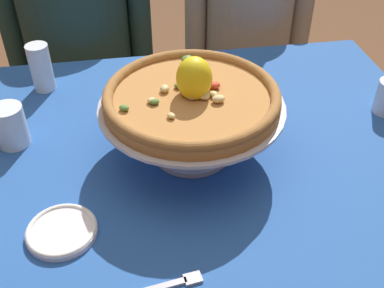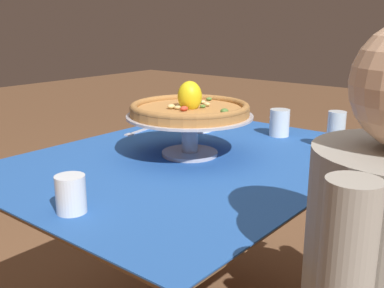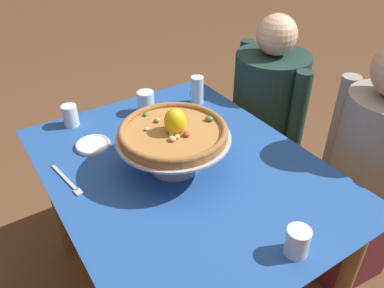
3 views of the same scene
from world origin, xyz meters
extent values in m
cylinder|color=olive|center=(-0.53, -0.39, 0.36)|extent=(0.06, 0.06, 0.72)
cylinder|color=olive|center=(-0.53, 0.39, 0.36)|extent=(0.06, 0.06, 0.72)
cube|color=olive|center=(0.00, 0.00, 0.73)|extent=(1.19, 0.91, 0.02)
cube|color=#23519E|center=(0.00, 0.00, 0.75)|extent=(1.23, 0.95, 0.00)
cylinder|color=#B7B7C1|center=(-0.02, -0.03, 0.75)|extent=(0.19, 0.19, 0.01)
cylinder|color=#B7B7C1|center=(-0.02, -0.03, 0.82)|extent=(0.05, 0.05, 0.12)
cylinder|color=#B7B7C1|center=(-0.02, -0.03, 0.88)|extent=(0.42, 0.42, 0.01)
cylinder|color=#AD753D|center=(-0.02, -0.03, 0.90)|extent=(0.39, 0.39, 0.02)
torus|color=olive|center=(-0.02, -0.03, 0.91)|extent=(0.39, 0.39, 0.02)
ellipsoid|color=tan|center=(-0.08, -0.10, 0.91)|extent=(0.02, 0.02, 0.01)
ellipsoid|color=tan|center=(0.03, -0.06, 0.92)|extent=(0.03, 0.03, 0.02)
ellipsoid|color=tan|center=(-0.11, -0.04, 0.91)|extent=(0.02, 0.02, 0.01)
ellipsoid|color=#C63D28|center=(0.03, -0.01, 0.92)|extent=(0.03, 0.02, 0.02)
ellipsoid|color=#4C7533|center=(-0.05, 0.01, 0.91)|extent=(0.02, 0.02, 0.01)
ellipsoid|color=#4C7533|center=(-0.11, -0.05, 0.91)|extent=(0.02, 0.02, 0.01)
ellipsoid|color=#4C7533|center=(-0.01, 0.12, 0.92)|extent=(0.04, 0.04, 0.02)
ellipsoid|color=tan|center=(-0.08, 0.00, 0.92)|extent=(0.03, 0.03, 0.01)
ellipsoid|color=beige|center=(0.00, -0.04, 0.92)|extent=(0.04, 0.04, 0.02)
ellipsoid|color=#C63D28|center=(-0.04, -0.02, 0.91)|extent=(0.03, 0.03, 0.01)
ellipsoid|color=#4C7533|center=(-0.01, -0.01, 0.91)|extent=(0.03, 0.03, 0.01)
ellipsoid|color=tan|center=(-0.02, -0.04, 0.92)|extent=(0.03, 0.02, 0.01)
ellipsoid|color=#4C7533|center=(-0.17, -0.06, 0.91)|extent=(0.03, 0.03, 0.01)
ellipsoid|color=tan|center=(0.02, -0.04, 0.91)|extent=(0.03, 0.03, 0.01)
ellipsoid|color=yellow|center=(-0.02, -0.02, 0.95)|extent=(0.10, 0.10, 0.10)
cylinder|color=white|center=(0.52, 0.06, 0.79)|extent=(0.07, 0.07, 0.09)
cylinder|color=silver|center=(0.52, 0.06, 0.77)|extent=(0.06, 0.06, 0.06)
cylinder|color=silver|center=(-0.39, 0.32, 0.82)|extent=(0.06, 0.06, 0.14)
cylinder|color=silver|center=(-0.39, 0.32, 0.78)|extent=(0.05, 0.05, 0.06)
cylinder|color=white|center=(-0.53, -0.25, 0.80)|extent=(0.07, 0.07, 0.10)
cylinder|color=silver|center=(-0.53, -0.25, 0.77)|extent=(0.06, 0.06, 0.05)
cylinder|color=silver|center=(-0.45, 0.08, 0.80)|extent=(0.08, 0.08, 0.10)
cylinder|color=silver|center=(-0.45, 0.08, 0.77)|extent=(0.07, 0.07, 0.05)
cylinder|color=white|center=(-0.32, -0.24, 0.75)|extent=(0.14, 0.14, 0.01)
torus|color=white|center=(-0.32, -0.24, 0.76)|extent=(0.14, 0.14, 0.01)
cube|color=#B7B7C1|center=(-0.18, -0.40, 0.75)|extent=(0.18, 0.04, 0.01)
cube|color=#B7B7C1|center=(-0.08, -0.38, 0.75)|extent=(0.04, 0.03, 0.01)
camera|label=1|loc=(-0.16, -0.88, 1.46)|focal=43.64mm
camera|label=2|loc=(1.11, 0.91, 1.19)|focal=42.83mm
camera|label=3|loc=(0.98, -0.60, 1.65)|focal=36.07mm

